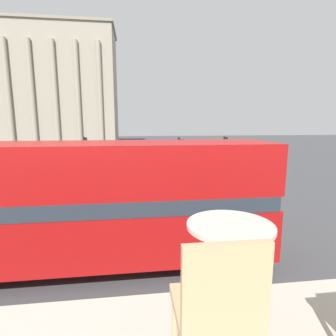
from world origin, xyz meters
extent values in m
cylinder|color=black|center=(3.24, 7.36, 0.51)|extent=(1.01, 0.22, 1.01)
cylinder|color=black|center=(3.24, 4.84, 0.51)|extent=(1.01, 0.22, 1.01)
cube|color=#B71414|center=(-0.77, 6.10, 1.31)|extent=(10.82, 2.53, 1.61)
cube|color=#2D3842|center=(-0.77, 6.10, 2.34)|extent=(10.60, 2.55, 0.45)
cube|color=#B71414|center=(-0.77, 6.10, 3.32)|extent=(10.82, 2.53, 1.52)
cylinder|color=#2D2D30|center=(1.00, -0.35, 3.25)|extent=(0.36, 0.36, 0.02)
cylinder|color=#2D2D30|center=(1.00, -0.35, 3.60)|extent=(0.07, 0.07, 0.68)
cylinder|color=beige|center=(1.00, -0.35, 3.95)|extent=(0.60, 0.60, 0.03)
cylinder|color=tan|center=(0.57, -0.64, 3.46)|extent=(0.04, 0.04, 0.44)
cylinder|color=tan|center=(0.91, -0.64, 3.46)|extent=(0.04, 0.04, 0.44)
cube|color=tan|center=(0.74, -0.81, 3.70)|extent=(0.40, 0.40, 0.05)
cube|color=tan|center=(0.74, -0.99, 3.94)|extent=(0.40, 0.04, 0.42)
cube|color=#A39984|center=(-15.79, 55.54, 11.45)|extent=(24.99, 11.22, 22.89)
cube|color=gray|center=(-15.79, 55.54, 23.14)|extent=(25.59, 11.82, 0.50)
cylinder|color=#A39984|center=(-21.78, 49.49, 9.73)|extent=(0.90, 0.90, 19.46)
cylinder|color=#A39984|center=(-17.79, 49.49, 9.73)|extent=(0.90, 0.90, 19.46)
cylinder|color=#A39984|center=(-13.79, 49.49, 9.73)|extent=(0.90, 0.90, 19.46)
cylinder|color=#A39984|center=(-9.79, 49.49, 9.73)|extent=(0.90, 0.90, 19.46)
cylinder|color=#A39984|center=(-5.79, 49.49, 9.73)|extent=(0.90, 0.90, 19.46)
cylinder|color=black|center=(2.72, 11.88, 1.97)|extent=(0.12, 0.12, 3.93)
cube|color=black|center=(2.90, 11.88, 3.48)|extent=(0.20, 0.24, 0.70)
sphere|color=green|center=(3.01, 11.88, 3.63)|extent=(0.14, 0.14, 0.14)
cylinder|color=black|center=(7.73, 18.93, 1.83)|extent=(0.12, 0.12, 3.66)
cube|color=black|center=(7.91, 18.93, 3.21)|extent=(0.20, 0.24, 0.70)
sphere|color=green|center=(8.02, 18.93, 3.36)|extent=(0.14, 0.14, 0.14)
cylinder|color=black|center=(-4.88, 26.46, 1.67)|extent=(0.12, 0.12, 3.35)
cube|color=black|center=(-4.70, 26.46, 2.90)|extent=(0.20, 0.24, 0.70)
sphere|color=red|center=(-4.59, 26.46, 3.05)|extent=(0.14, 0.14, 0.14)
cylinder|color=black|center=(-1.85, 23.98, 0.30)|extent=(0.60, 0.18, 0.60)
cylinder|color=black|center=(-1.85, 22.23, 0.30)|extent=(0.60, 0.18, 0.60)
cylinder|color=black|center=(-4.65, 23.98, 0.30)|extent=(0.60, 0.18, 0.60)
cylinder|color=black|center=(-4.65, 22.23, 0.30)|extent=(0.60, 0.18, 0.60)
cube|color=silver|center=(-3.25, 23.11, 0.57)|extent=(4.20, 1.75, 0.55)
cube|color=#2D3842|center=(-3.45, 23.11, 1.10)|extent=(1.89, 1.61, 0.50)
cylinder|color=black|center=(1.34, 27.20, 0.30)|extent=(0.60, 0.18, 0.60)
cylinder|color=black|center=(1.34, 25.45, 0.30)|extent=(0.60, 0.18, 0.60)
cylinder|color=black|center=(-1.46, 27.20, 0.30)|extent=(0.60, 0.18, 0.60)
cylinder|color=black|center=(-1.46, 25.45, 0.30)|extent=(0.60, 0.18, 0.60)
cube|color=#19234C|center=(-0.06, 26.32, 0.57)|extent=(4.20, 1.75, 0.55)
cube|color=#2D3842|center=(-0.26, 26.32, 1.10)|extent=(1.89, 1.61, 0.50)
cylinder|color=#282B33|center=(1.01, 30.86, 0.42)|extent=(0.14, 0.14, 0.84)
cylinder|color=#282B33|center=(1.19, 30.86, 0.42)|extent=(0.14, 0.14, 0.84)
cylinder|color=#606638|center=(1.10, 30.86, 1.18)|extent=(0.32, 0.32, 0.67)
sphere|color=tan|center=(1.10, 30.86, 1.63)|extent=(0.23, 0.23, 0.23)
cylinder|color=#282B33|center=(-5.69, 10.66, 0.39)|extent=(0.14, 0.14, 0.78)
cylinder|color=#282B33|center=(-5.51, 10.66, 0.39)|extent=(0.14, 0.14, 0.78)
cylinder|color=slate|center=(-5.60, 10.66, 1.10)|extent=(0.32, 0.32, 0.62)
sphere|color=tan|center=(-5.60, 10.66, 1.51)|extent=(0.21, 0.21, 0.21)
cylinder|color=#282B33|center=(-6.05, 12.21, 0.43)|extent=(0.14, 0.14, 0.86)
cylinder|color=#282B33|center=(-5.87, 12.21, 0.43)|extent=(0.14, 0.14, 0.86)
cylinder|color=silver|center=(-5.96, 12.21, 1.21)|extent=(0.32, 0.32, 0.68)
sphere|color=tan|center=(-5.96, 12.21, 1.66)|extent=(0.23, 0.23, 0.23)
camera|label=1|loc=(0.36, -1.99, 4.65)|focal=28.00mm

